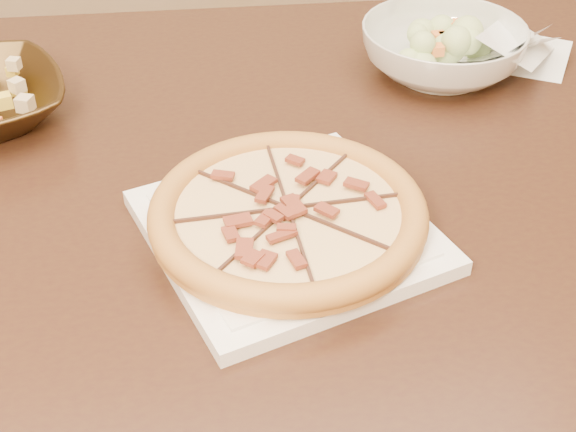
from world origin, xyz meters
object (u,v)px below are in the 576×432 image
at_px(dining_table, 175,230).
at_px(salad_bowl, 442,50).
at_px(plate, 288,230).
at_px(pizza, 288,213).

relative_size(dining_table, salad_bowl, 6.72).
relative_size(dining_table, plate, 4.57).
bearing_deg(salad_bowl, pizza, -131.38).
xyz_separation_m(dining_table, pizza, (0.12, -0.15, 0.13)).
bearing_deg(plate, salad_bowl, 48.63).
relative_size(dining_table, pizza, 5.29).
distance_m(plate, pizza, 0.02).
bearing_deg(plate, pizza, 160.14).
xyz_separation_m(plate, salad_bowl, (0.29, 0.33, 0.03)).
relative_size(plate, pizza, 1.16).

